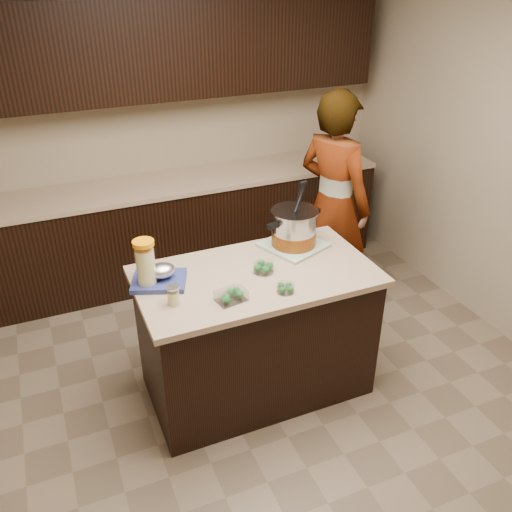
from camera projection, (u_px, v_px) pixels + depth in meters
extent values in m
plane|color=brown|center=(256.00, 385.00, 3.73)|extent=(4.00, 4.00, 0.00)
cube|color=tan|center=(166.00, 119.00, 4.68)|extent=(4.00, 0.04, 2.70)
cube|color=black|center=(182.00, 229.00, 4.89)|extent=(3.60, 0.60, 0.86)
cube|color=tan|center=(179.00, 182.00, 4.67)|extent=(3.60, 0.63, 0.04)
cube|color=black|center=(165.00, 49.00, 4.24)|extent=(3.60, 0.35, 0.75)
cube|color=black|center=(256.00, 335.00, 3.52)|extent=(1.40, 0.75, 0.86)
cube|color=tan|center=(256.00, 276.00, 3.30)|extent=(1.46, 0.81, 0.04)
cube|color=#5E8459|center=(293.00, 245.00, 3.59)|extent=(0.47, 0.47, 0.02)
cylinder|color=#B7B7BC|center=(294.00, 228.00, 3.53)|extent=(0.35, 0.35, 0.23)
cylinder|color=brown|center=(294.00, 237.00, 3.56)|extent=(0.36, 0.36, 0.09)
cylinder|color=#B7B7BC|center=(295.00, 211.00, 3.47)|extent=(0.38, 0.38, 0.02)
cube|color=black|center=(273.00, 226.00, 3.40)|extent=(0.08, 0.05, 0.03)
cube|color=black|center=(315.00, 211.00, 3.59)|extent=(0.08, 0.05, 0.03)
cylinder|color=black|center=(297.00, 204.00, 3.42)|extent=(0.06, 0.12, 0.28)
cylinder|color=#D4CC81|center=(146.00, 269.00, 3.10)|extent=(0.11, 0.11, 0.25)
cylinder|color=white|center=(146.00, 266.00, 3.09)|extent=(0.12, 0.12, 0.28)
cylinder|color=orange|center=(143.00, 243.00, 3.02)|extent=(0.13, 0.13, 0.02)
cylinder|color=#D4CC81|center=(173.00, 298.00, 2.98)|extent=(0.08, 0.08, 0.08)
cylinder|color=white|center=(173.00, 296.00, 2.98)|extent=(0.09, 0.09, 0.10)
cylinder|color=silver|center=(172.00, 287.00, 2.95)|extent=(0.09, 0.09, 0.02)
cylinder|color=silver|center=(264.00, 268.00, 3.29)|extent=(0.16, 0.16, 0.06)
cylinder|color=silver|center=(286.00, 288.00, 3.10)|extent=(0.12, 0.12, 0.05)
cube|color=silver|center=(231.00, 296.00, 3.02)|extent=(0.18, 0.15, 0.06)
cube|color=navy|center=(159.00, 281.00, 3.19)|extent=(0.38, 0.34, 0.03)
ellipsoid|color=silver|center=(162.00, 272.00, 3.16)|extent=(0.16, 0.13, 0.09)
imported|color=gray|center=(333.00, 204.00, 4.24)|extent=(0.64, 0.76, 1.78)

